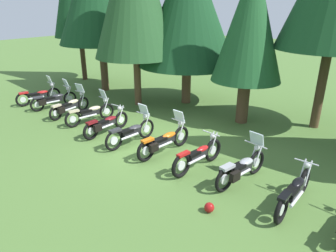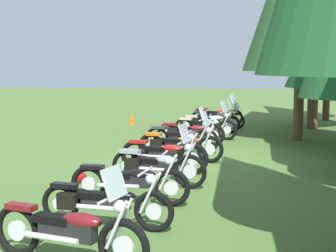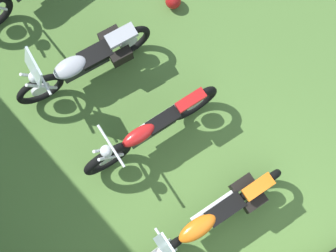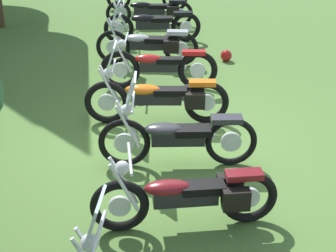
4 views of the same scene
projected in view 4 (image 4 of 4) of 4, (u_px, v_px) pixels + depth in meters
ground_plane at (164, 142)px, 8.44m from camera, size 80.00×80.00×0.00m
motorcycle_4 at (189, 195)px, 6.34m from camera, size 0.71×2.25×1.00m
motorcycle_5 at (176, 136)px, 7.60m from camera, size 0.72×2.26×1.38m
motorcycle_6 at (158, 97)px, 8.86m from camera, size 0.75×2.39×1.38m
motorcycle_7 at (158, 67)px, 10.20m from camera, size 0.66×2.23×1.03m
motorcycle_8 at (148, 43)px, 11.41m from camera, size 0.89×2.17×1.38m
motorcycle_9 at (152, 24)px, 12.83m from camera, size 0.60×2.33×1.01m
motorcycle_10 at (151, 10)px, 14.10m from camera, size 0.74×2.29×0.99m
dropped_helmet at (226, 56)px, 11.76m from camera, size 0.25×0.25×0.25m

